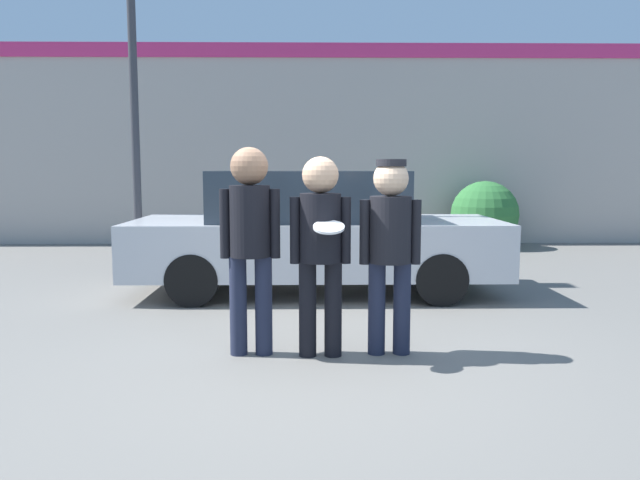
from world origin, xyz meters
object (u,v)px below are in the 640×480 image
at_px(person_left, 250,231).
at_px(street_lamp, 143,13).
at_px(person_middle_with_frisbee, 320,238).
at_px(person_right, 390,238).
at_px(parked_car_near, 314,233).
at_px(shrub, 485,214).

distance_m(person_left, street_lamp, 5.03).
bearing_deg(person_middle_with_frisbee, person_right, 5.45).
relative_size(person_right, parked_car_near, 0.36).
xyz_separation_m(person_middle_with_frisbee, person_right, (0.60, 0.06, -0.00)).
bearing_deg(person_middle_with_frisbee, shrub, 64.80).
relative_size(parked_car_near, street_lamp, 0.75).
xyz_separation_m(parked_car_near, shrub, (3.52, 4.56, -0.10)).
height_order(person_left, parked_car_near, person_left).
relative_size(person_right, street_lamp, 0.27).
relative_size(person_left, person_right, 1.06).
bearing_deg(person_left, street_lamp, 115.74).
height_order(person_middle_with_frisbee, street_lamp, street_lamp).
xyz_separation_m(person_middle_with_frisbee, shrub, (3.48, 7.40, -0.34)).
relative_size(person_left, person_middle_with_frisbee, 1.05).
distance_m(person_left, shrub, 8.41).
distance_m(person_left, person_middle_with_frisbee, 0.61).
height_order(street_lamp, shrub, street_lamp).
bearing_deg(parked_car_near, person_middle_with_frisbee, -89.30).
bearing_deg(shrub, person_middle_with_frisbee, -115.20).
xyz_separation_m(person_middle_with_frisbee, street_lamp, (-2.44, 3.87, 2.77)).
xyz_separation_m(person_left, person_right, (1.20, -0.00, -0.06)).
xyz_separation_m(street_lamp, shrub, (5.92, 3.52, -3.12)).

